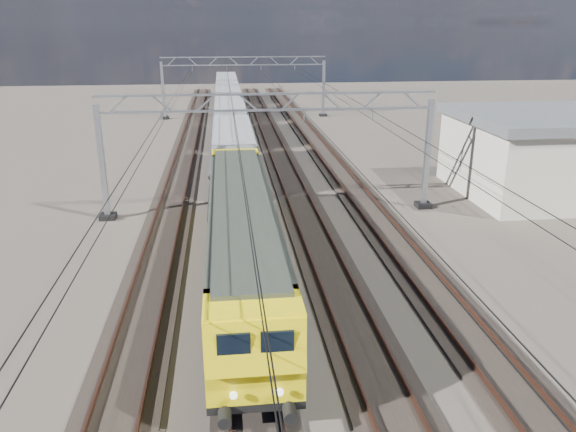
{
  "coord_description": "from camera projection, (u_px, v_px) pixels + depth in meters",
  "views": [
    {
      "loc": [
        -2.59,
        -27.88,
        10.84
      ],
      "look_at": [
        0.2,
        -3.6,
        2.4
      ],
      "focal_mm": 35.0,
      "sensor_mm": 36.0,
      "label": 1
    }
  ],
  "objects": [
    {
      "name": "catenary_gantry_mid",
      "position": [
        270.0,
        149.0,
        32.48
      ],
      "size": [
        19.9,
        0.9,
        7.11
      ],
      "color": "#9398A0",
      "rests_on": "ground"
    },
    {
      "name": "catenary_gantry_far",
      "position": [
        244.0,
        85.0,
        66.28
      ],
      "size": [
        19.9,
        0.9,
        7.11
      ],
      "color": "#9398A0",
      "rests_on": "ground"
    },
    {
      "name": "overhead_wires",
      "position": [
        264.0,
        107.0,
        35.63
      ],
      "size": [
        12.03,
        140.0,
        0.53
      ],
      "color": "black",
      "rests_on": "ground"
    },
    {
      "name": "locomotive",
      "position": [
        242.0,
        234.0,
        23.9
      ],
      "size": [
        2.76,
        21.1,
        3.62
      ],
      "color": "black",
      "rests_on": "ground"
    },
    {
      "name": "hopper_wagon_lead",
      "position": [
        233.0,
        148.0,
        40.55
      ],
      "size": [
        3.38,
        13.0,
        3.25
      ],
      "color": "black",
      "rests_on": "ground"
    },
    {
      "name": "hopper_wagon_fourth",
      "position": [
        227.0,
        86.0,
        80.55
      ],
      "size": [
        3.38,
        13.0,
        3.25
      ],
      "color": "black",
      "rests_on": "ground"
    },
    {
      "name": "hopper_wagon_third",
      "position": [
        228.0,
        98.0,
        67.22
      ],
      "size": [
        3.38,
        13.0,
        3.25
      ],
      "color": "black",
      "rests_on": "ground"
    },
    {
      "name": "hopper_wagon_mid",
      "position": [
        230.0,
        117.0,
        53.89
      ],
      "size": [
        3.38,
        13.0,
        3.25
      ],
      "color": "black",
      "rests_on": "ground"
    },
    {
      "name": "track_outer_east",
      "position": [
        386.0,
        231.0,
        30.62
      ],
      "size": [
        2.6,
        140.0,
        0.3
      ],
      "color": "black",
      "rests_on": "ground"
    },
    {
      "name": "track_outer_west",
      "position": [
        163.0,
        240.0,
        29.33
      ],
      "size": [
        2.6,
        140.0,
        0.3
      ],
      "color": "black",
      "rests_on": "ground"
    },
    {
      "name": "track_loco",
      "position": [
        239.0,
        237.0,
        29.76
      ],
      "size": [
        2.6,
        140.0,
        0.3
      ],
      "color": "black",
      "rests_on": "ground"
    },
    {
      "name": "track_inner_east",
      "position": [
        314.0,
        234.0,
        30.19
      ],
      "size": [
        2.6,
        140.0,
        0.3
      ],
      "color": "black",
      "rests_on": "ground"
    },
    {
      "name": "ground",
      "position": [
        277.0,
        237.0,
        30.0
      ],
      "size": [
        160.0,
        160.0,
        0.0
      ],
      "primitive_type": "plane",
      "color": "#2B2420",
      "rests_on": "ground"
    }
  ]
}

